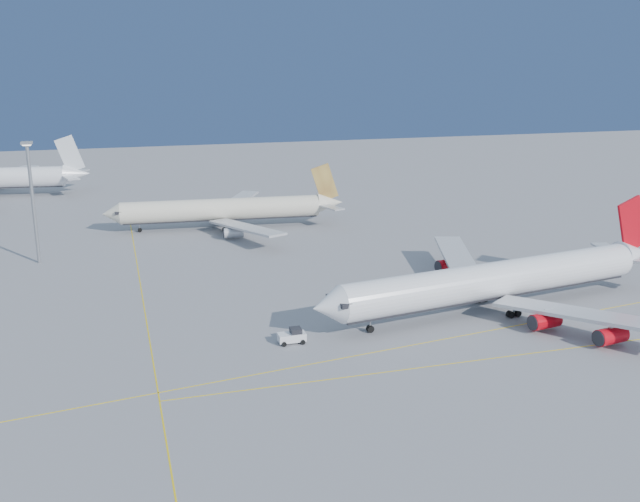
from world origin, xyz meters
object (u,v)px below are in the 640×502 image
(airliner_virgin, at_px, (501,280))
(airliner_etihad, at_px, (227,209))
(light_mast, at_px, (32,193))
(pushback_tug, at_px, (293,336))

(airliner_virgin, relative_size, airliner_etihad, 1.16)
(airliner_virgin, height_order, airliner_etihad, airliner_virgin)
(airliner_virgin, xyz_separation_m, light_mast, (-75.94, 51.07, 9.46))
(pushback_tug, bearing_deg, light_mast, 125.39)
(pushback_tug, distance_m, light_mast, 69.35)
(airliner_etihad, bearing_deg, pushback_tug, -87.43)
(airliner_virgin, distance_m, light_mast, 92.00)
(airliner_virgin, height_order, pushback_tug, airliner_virgin)
(pushback_tug, bearing_deg, airliner_virgin, 7.19)
(airliner_etihad, distance_m, light_mast, 47.32)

